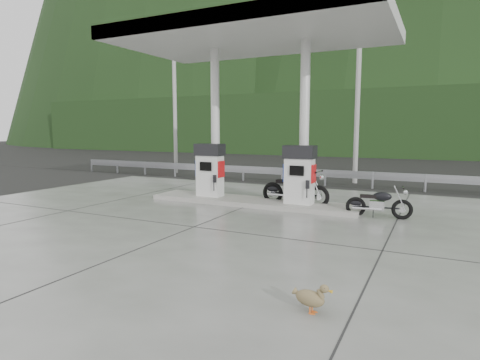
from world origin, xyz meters
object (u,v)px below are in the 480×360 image
at_px(motorcycle_left, 295,190).
at_px(motorcycle_right, 379,204).
at_px(duck, 310,299).
at_px(gas_pump_left, 210,170).
at_px(gas_pump_right, 299,175).

height_order(motorcycle_left, motorcycle_right, motorcycle_left).
bearing_deg(motorcycle_left, duck, -66.78).
bearing_deg(duck, motorcycle_left, 120.45).
height_order(gas_pump_left, gas_pump_right, same).
relative_size(gas_pump_left, motorcycle_right, 1.09).
xyz_separation_m(motorcycle_left, duck, (2.65, -7.22, -0.32)).
xyz_separation_m(gas_pump_right, motorcycle_left, (-0.27, 0.41, -0.55)).
distance_m(gas_pump_right, duck, 7.26).
distance_m(gas_pump_left, duck, 8.84).
relative_size(gas_pump_right, motorcycle_left, 0.85).
bearing_deg(motorcycle_right, duck, -96.02).
height_order(gas_pump_right, duck, gas_pump_right).
distance_m(gas_pump_left, motorcycle_right, 5.64).
relative_size(motorcycle_left, duck, 4.17).
height_order(motorcycle_right, duck, motorcycle_right).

